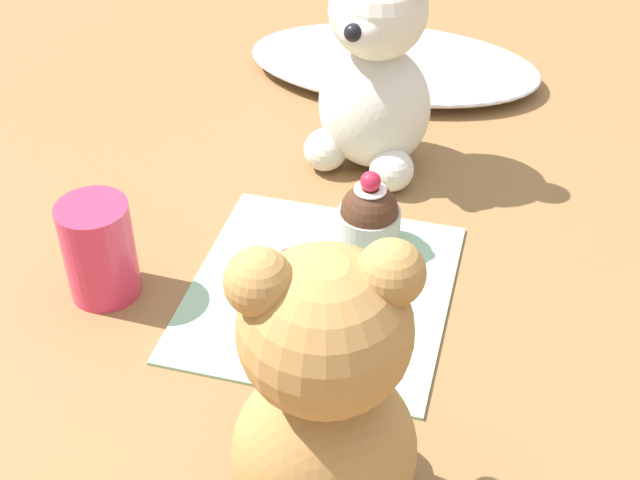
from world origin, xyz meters
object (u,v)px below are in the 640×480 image
at_px(saucer_plate, 291,318).
at_px(cupcake_near_tan_bear, 290,293).
at_px(juice_glass, 99,250).
at_px(cupcake_near_cream_bear, 369,217).
at_px(teddy_bear_tan, 324,404).
at_px(teddy_bear_cream, 375,75).

bearing_deg(saucer_plate, cupcake_near_tan_bear, -90.00).
relative_size(cupcake_near_tan_bear, juice_glass, 0.77).
distance_m(cupcake_near_cream_bear, saucer_plate, 0.12).
bearing_deg(cupcake_near_tan_bear, teddy_bear_tan, -66.69).
relative_size(teddy_bear_cream, juice_glass, 2.47).
xyz_separation_m(teddy_bear_tan, juice_glass, (-0.23, 0.16, -0.06)).
distance_m(teddy_bear_tan, cupcake_near_tan_bear, 0.19).
distance_m(teddy_bear_cream, saucer_plate, 0.26).
bearing_deg(teddy_bear_tan, juice_glass, -55.63).
bearing_deg(cupcake_near_cream_bear, saucer_plate, -108.60).
height_order(cupcake_near_tan_bear, juice_glass, juice_glass).
height_order(cupcake_near_cream_bear, saucer_plate, cupcake_near_cream_bear).
bearing_deg(juice_glass, saucer_plate, -0.48).
height_order(saucer_plate, juice_glass, juice_glass).
height_order(teddy_bear_cream, saucer_plate, teddy_bear_cream).
bearing_deg(teddy_bear_tan, cupcake_near_cream_bear, -104.39).
height_order(cupcake_near_cream_bear, juice_glass, juice_glass).
bearing_deg(cupcake_near_cream_bear, juice_glass, -150.72).
bearing_deg(teddy_bear_tan, teddy_bear_cream, -102.86).
bearing_deg(cupcake_near_cream_bear, teddy_bear_cream, 100.96).
bearing_deg(cupcake_near_tan_bear, juice_glass, 179.52).
bearing_deg(teddy_bear_cream, saucer_plate, -79.13).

